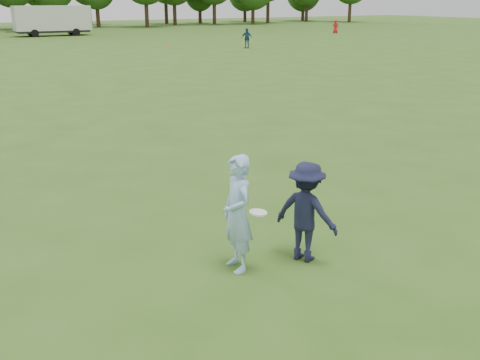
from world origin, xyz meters
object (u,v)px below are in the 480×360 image
Objects in this scene: defender at (306,212)px; field_cone at (168,46)px; thrower at (237,214)px; cargo_trailer at (52,19)px; player_far_b at (247,38)px; player_far_c at (336,27)px.

defender is 40.75m from field_cone.
thrower is 0.20× the size of cargo_trailer.
player_far_b is at bearing 154.23° from thrower.
player_far_b is at bearing -66.77° from cargo_trailer.
thrower is 1.19× the size of player_far_c.
defender reaches higher than player_far_c.
cargo_trailer is (-4.90, 20.74, 1.63)m from field_cone.
player_far_b reaches higher than field_cone.
player_far_c is at bearing 144.52° from thrower.
thrower reaches higher than player_far_c.
cargo_trailer reaches higher than defender.
defender is at bearing -98.65° from cargo_trailer.
thrower is at bearing 75.31° from player_far_c.
player_far_b is 1.06× the size of player_far_c.
player_far_c is 32.38m from cargo_trailer.
cargo_trailer is at bearing 175.24° from thrower.
player_far_c is 26.98m from field_cone.
field_cone is (14.98, 38.07, -0.76)m from thrower.
cargo_trailer is at bearing 103.29° from field_cone.
player_far_b is 5.39× the size of field_cone.
player_far_b is 26.47m from cargo_trailer.
cargo_trailer is (8.99, 59.04, 0.97)m from defender.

